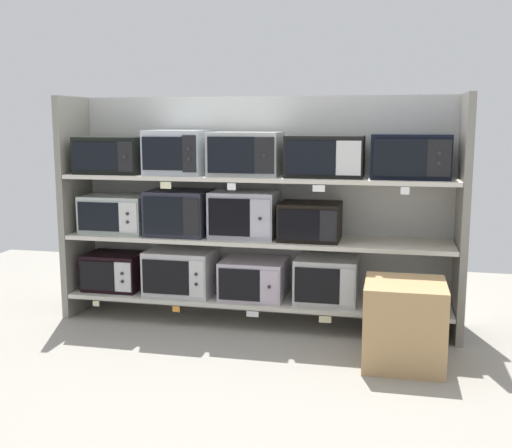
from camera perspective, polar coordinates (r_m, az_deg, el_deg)
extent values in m
cube|color=gray|center=(3.84, -3.31, -13.65)|extent=(6.83, 6.00, 0.02)
cube|color=#B2B2AD|center=(4.81, 0.67, 1.58)|extent=(3.03, 0.04, 1.68)
cube|color=gray|center=(5.07, -16.20, 1.61)|extent=(0.05, 0.48, 1.68)
cube|color=gray|center=(4.48, 18.40, 0.52)|extent=(0.05, 0.48, 1.68)
cube|color=beige|center=(4.70, 0.00, -6.90)|extent=(2.83, 0.48, 0.03)
cube|color=black|center=(5.02, -12.84, -4.23)|extent=(0.44, 0.33, 0.28)
cube|color=black|center=(4.90, -14.33, -4.63)|extent=(0.28, 0.01, 0.22)
cube|color=silver|center=(4.81, -12.14, -4.79)|extent=(0.13, 0.01, 0.23)
cylinder|color=#262628|center=(4.81, -12.17, -5.18)|extent=(0.02, 0.01, 0.02)
cylinder|color=#262628|center=(4.79, -12.20, -4.46)|extent=(0.02, 0.01, 0.02)
cube|color=#BAB8BC|center=(4.81, -6.85, -4.33)|extent=(0.50, 0.40, 0.34)
cube|color=black|center=(4.64, -8.29, -4.86)|extent=(0.36, 0.01, 0.25)
cube|color=silver|center=(4.56, -5.48, -5.05)|extent=(0.11, 0.01, 0.27)
cylinder|color=#262628|center=(4.56, -5.51, -5.53)|extent=(0.02, 0.01, 0.02)
cylinder|color=#262628|center=(4.54, -5.52, -4.62)|extent=(0.02, 0.01, 0.02)
cube|color=#BEB1C2|center=(4.66, -0.19, -5.02)|extent=(0.47, 0.40, 0.29)
cube|color=black|center=(4.48, -1.55, -5.60)|extent=(0.31, 0.01, 0.23)
cube|color=#BEB1C2|center=(4.43, 1.23, -5.76)|extent=(0.14, 0.01, 0.23)
cylinder|color=#262628|center=(4.43, 1.21, -5.79)|extent=(0.02, 0.01, 0.02)
cube|color=#BEBEBF|center=(4.57, 6.48, -5.11)|extent=(0.45, 0.35, 0.33)
cube|color=black|center=(4.40, 5.62, -5.65)|extent=(0.32, 0.01, 0.25)
cube|color=silver|center=(4.38, 8.37, -5.77)|extent=(0.10, 0.01, 0.26)
cube|color=beige|center=(4.88, -14.47, -7.08)|extent=(0.05, 0.00, 0.04)
cube|color=orange|center=(4.63, -7.35, -7.75)|extent=(0.06, 0.00, 0.04)
cube|color=white|center=(4.47, -0.32, -8.27)|extent=(0.09, 0.00, 0.04)
cube|color=beige|center=(4.40, 6.36, -8.71)|extent=(0.09, 0.00, 0.05)
cube|color=beige|center=(4.59, 0.00, -1.42)|extent=(2.83, 0.48, 0.03)
cube|color=#B2BEB9|center=(4.92, -12.67, 0.93)|extent=(0.50, 0.33, 0.28)
cube|color=black|center=(4.79, -14.26, 0.65)|extent=(0.33, 0.01, 0.22)
cube|color=silver|center=(4.69, -11.67, 0.57)|extent=(0.14, 0.01, 0.23)
cylinder|color=#262628|center=(4.69, -11.71, 0.18)|extent=(0.02, 0.01, 0.02)
cylinder|color=#262628|center=(4.68, -11.73, 0.93)|extent=(0.02, 0.01, 0.02)
cube|color=#272836|center=(4.72, -7.04, 1.07)|extent=(0.45, 0.38, 0.34)
cube|color=black|center=(4.56, -8.52, 0.74)|extent=(0.30, 0.01, 0.28)
cube|color=black|center=(4.49, -5.99, 0.66)|extent=(0.12, 0.01, 0.27)
cube|color=#B3B1C1|center=(4.58, -1.11, 0.90)|extent=(0.48, 0.32, 0.34)
cube|color=black|center=(4.44, -2.48, 0.61)|extent=(0.31, 0.01, 0.27)
cube|color=#B3B1C1|center=(4.38, 0.39, 0.52)|extent=(0.15, 0.01, 0.27)
cylinder|color=#262628|center=(4.38, 0.36, 0.50)|extent=(0.02, 0.01, 0.02)
cube|color=black|center=(4.50, 5.01, 0.26)|extent=(0.43, 0.36, 0.27)
cube|color=black|center=(4.32, 3.97, -0.10)|extent=(0.29, 0.01, 0.21)
cube|color=black|center=(4.30, 6.65, -0.19)|extent=(0.12, 0.01, 0.22)
cube|color=beige|center=(4.53, 0.00, 4.28)|extent=(2.83, 0.48, 0.03)
cube|color=black|center=(4.88, -12.87, 6.20)|extent=(0.50, 0.41, 0.28)
cube|color=black|center=(4.71, -14.55, 6.04)|extent=(0.36, 0.01, 0.20)
cube|color=black|center=(4.61, -11.92, 6.07)|extent=(0.12, 0.01, 0.22)
cylinder|color=#262628|center=(4.60, -11.96, 6.06)|extent=(0.02, 0.01, 0.02)
cube|color=#B2B9C2|center=(4.68, -7.14, 6.55)|extent=(0.43, 0.41, 0.33)
cube|color=black|center=(4.50, -8.60, 6.41)|extent=(0.30, 0.01, 0.24)
cube|color=black|center=(4.43, -6.16, 6.42)|extent=(0.10, 0.01, 0.26)
cylinder|color=#262628|center=(4.42, -6.19, 5.95)|extent=(0.02, 0.01, 0.02)
cylinder|color=#262628|center=(4.42, -6.20, 6.88)|extent=(0.02, 0.01, 0.02)
cube|color=#A3A8A6|center=(4.53, -0.92, 6.46)|extent=(0.51, 0.37, 0.31)
cube|color=black|center=(4.36, -2.34, 6.34)|extent=(0.34, 0.01, 0.25)
cube|color=black|center=(4.31, 0.76, 6.31)|extent=(0.14, 0.01, 0.25)
cylinder|color=#262628|center=(4.30, 0.73, 6.31)|extent=(0.02, 0.01, 0.02)
cube|color=black|center=(4.43, 6.36, 6.19)|extent=(0.54, 0.35, 0.29)
cube|color=black|center=(4.26, 5.05, 6.08)|extent=(0.34, 0.01, 0.23)
cube|color=silver|center=(4.24, 8.48, 6.00)|extent=(0.17, 0.01, 0.23)
cube|color=black|center=(4.41, 13.98, 6.04)|extent=(0.53, 0.35, 0.30)
cube|color=black|center=(4.23, 13.08, 5.95)|extent=(0.35, 0.01, 0.25)
cube|color=black|center=(4.24, 16.46, 5.82)|extent=(0.15, 0.01, 0.24)
cylinder|color=#262628|center=(4.23, 16.44, 5.36)|extent=(0.02, 0.01, 0.02)
cylinder|color=#262628|center=(4.23, 16.49, 6.26)|extent=(0.02, 0.01, 0.02)
cube|color=beige|center=(4.47, -8.28, 3.54)|extent=(0.08, 0.00, 0.05)
cube|color=white|center=(4.32, -2.27, 3.44)|extent=(0.06, 0.00, 0.05)
cube|color=white|center=(4.21, 5.78, 3.27)|extent=(0.08, 0.00, 0.04)
cube|color=white|center=(4.18, 13.52, 2.99)|extent=(0.06, 0.00, 0.05)
cube|color=tan|center=(3.99, 13.44, -8.87)|extent=(0.49, 0.49, 0.52)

